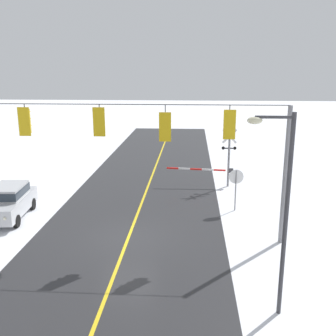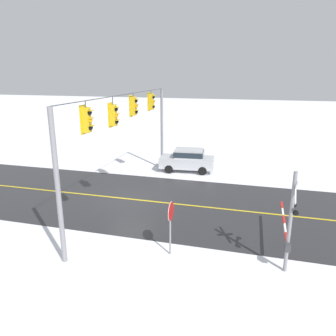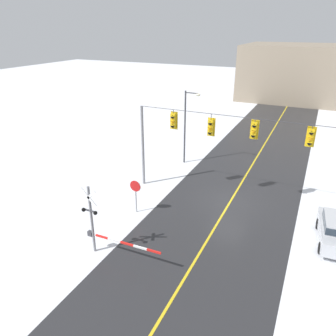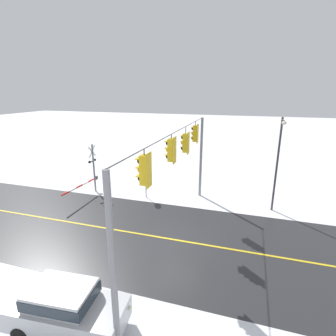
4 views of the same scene
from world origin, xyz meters
name	(u,v)px [view 1 (image 1 of 4)]	position (x,y,z in m)	size (l,w,h in m)	color
ground_plane	(128,238)	(0.00, 0.00, 0.00)	(160.00, 160.00, 0.00)	white
road_asphalt	(98,317)	(0.00, 6.00, 0.00)	(9.00, 80.00, 0.01)	#28282B
lane_centre_line	(98,317)	(0.00, 6.00, 0.01)	(0.14, 72.00, 0.01)	gold
signal_span	(128,145)	(-0.10, -0.01, 4.45)	(14.20, 0.47, 6.22)	gray
stop_sign	(236,181)	(-5.35, -4.01, 1.71)	(0.80, 0.09, 2.35)	gray
railroad_crossing	(223,158)	(-4.96, -8.58, 1.96)	(4.61, 0.31, 4.00)	gray
parked_car_silver	(9,200)	(6.68, -2.15, 0.95)	(2.11, 4.31, 1.74)	#B7BABF
streetlamp_near	(280,198)	(-5.59, 5.39, 3.92)	(1.39, 0.28, 6.50)	#38383D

